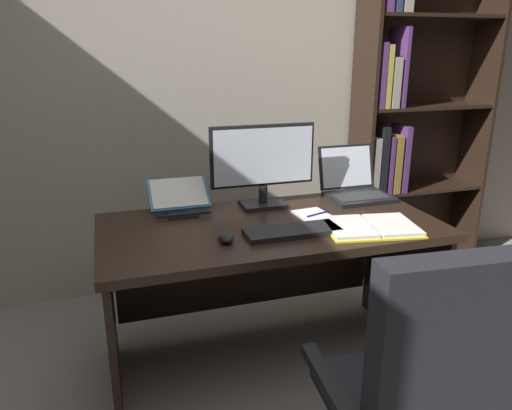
# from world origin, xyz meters

# --- Properties ---
(wall_back) EXTENTS (5.32, 0.12, 2.83)m
(wall_back) POSITION_xyz_m (0.00, 1.87, 1.41)
(wall_back) COLOR #A89E8E
(wall_back) RESTS_ON ground
(desk) EXTENTS (1.56, 0.77, 0.75)m
(desk) POSITION_xyz_m (-0.03, 0.89, 0.54)
(desk) COLOR black
(desk) RESTS_ON ground
(bookshelf) EXTENTS (0.95, 0.30, 2.29)m
(bookshelf) POSITION_xyz_m (1.22, 1.65, 1.10)
(bookshelf) COLOR black
(bookshelf) RESTS_ON ground
(office_chair) EXTENTS (0.64, 0.60, 1.00)m
(office_chair) POSITION_xyz_m (0.15, -0.12, 0.42)
(office_chair) COLOR black
(office_chair) RESTS_ON ground
(monitor) EXTENTS (0.54, 0.16, 0.42)m
(monitor) POSITION_xyz_m (0.01, 1.07, 0.96)
(monitor) COLOR black
(monitor) RESTS_ON desk
(laptop) EXTENTS (0.33, 0.33, 0.26)m
(laptop) POSITION_xyz_m (0.55, 1.08, 0.80)
(laptop) COLOR black
(laptop) RESTS_ON desk
(keyboard) EXTENTS (0.42, 0.15, 0.02)m
(keyboard) POSITION_xyz_m (0.01, 0.66, 0.76)
(keyboard) COLOR black
(keyboard) RESTS_ON desk
(computer_mouse) EXTENTS (0.06, 0.10, 0.04)m
(computer_mouse) POSITION_xyz_m (-0.29, 0.66, 0.77)
(computer_mouse) COLOR black
(computer_mouse) RESTS_ON desk
(reading_stand_with_book) EXTENTS (0.29, 0.24, 0.15)m
(reading_stand_with_book) POSITION_xyz_m (-0.41, 1.12, 0.82)
(reading_stand_with_book) COLOR black
(reading_stand_with_book) RESTS_ON desk
(open_binder) EXTENTS (0.45, 0.36, 0.02)m
(open_binder) POSITION_xyz_m (0.37, 0.61, 0.76)
(open_binder) COLOR yellow
(open_binder) RESTS_ON desk
(notepad) EXTENTS (0.17, 0.22, 0.01)m
(notepad) POSITION_xyz_m (0.20, 0.83, 0.75)
(notepad) COLOR silver
(notepad) RESTS_ON desk
(pen) EXTENTS (0.14, 0.05, 0.01)m
(pen) POSITION_xyz_m (0.22, 0.83, 0.76)
(pen) COLOR navy
(pen) RESTS_ON notepad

